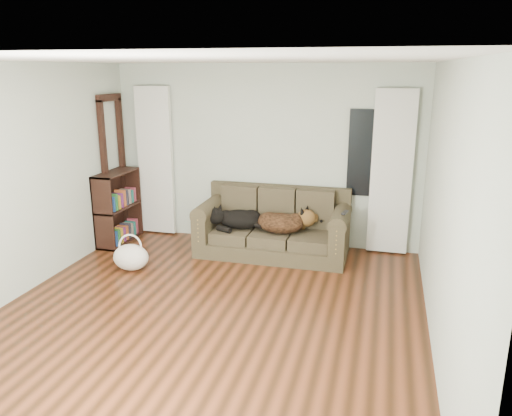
% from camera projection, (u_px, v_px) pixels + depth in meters
% --- Properties ---
extents(floor, '(5.00, 5.00, 0.00)m').
position_uv_depth(floor, '(207.00, 316.00, 5.28)').
color(floor, black).
rests_on(floor, ground).
extents(ceiling, '(5.00, 5.00, 0.00)m').
position_uv_depth(ceiling, '(200.00, 60.00, 4.58)').
color(ceiling, white).
rests_on(ceiling, ground).
extents(wall_back, '(4.50, 0.04, 2.60)m').
position_uv_depth(wall_back, '(264.00, 156.00, 7.25)').
color(wall_back, '#B3BCAF').
rests_on(wall_back, ground).
extents(wall_left, '(0.04, 5.00, 2.60)m').
position_uv_depth(wall_left, '(12.00, 184.00, 5.48)').
color(wall_left, '#B3BCAF').
rests_on(wall_left, ground).
extents(wall_right, '(0.04, 5.00, 2.60)m').
position_uv_depth(wall_right, '(445.00, 213.00, 4.37)').
color(wall_right, '#B3BCAF').
rests_on(wall_right, ground).
extents(curtain_left, '(0.55, 0.08, 2.25)m').
position_uv_depth(curtain_left, '(156.00, 161.00, 7.64)').
color(curtain_left, silver).
rests_on(curtain_left, ground).
extents(curtain_right, '(0.55, 0.08, 2.25)m').
position_uv_depth(curtain_right, '(391.00, 173.00, 6.78)').
color(curtain_right, silver).
rests_on(curtain_right, ground).
extents(window_pane, '(0.50, 0.03, 1.20)m').
position_uv_depth(window_pane, '(366.00, 153.00, 6.84)').
color(window_pane, black).
rests_on(window_pane, wall_back).
extents(door_casing, '(0.07, 0.60, 2.10)m').
position_uv_depth(door_casing, '(114.00, 171.00, 7.44)').
color(door_casing, black).
rests_on(door_casing, ground).
extents(sofa, '(2.06, 0.89, 0.84)m').
position_uv_depth(sofa, '(273.00, 223.00, 6.93)').
color(sofa, black).
rests_on(sofa, floor).
extents(dog_black_lab, '(0.64, 0.45, 0.26)m').
position_uv_depth(dog_black_lab, '(238.00, 219.00, 7.01)').
color(dog_black_lab, black).
rests_on(dog_black_lab, sofa).
extents(dog_shepherd, '(0.70, 0.52, 0.29)m').
position_uv_depth(dog_shepherd, '(283.00, 222.00, 6.83)').
color(dog_shepherd, black).
rests_on(dog_shepherd, sofa).
extents(tv_remote, '(0.09, 0.20, 0.02)m').
position_uv_depth(tv_remote, '(345.00, 212.00, 6.44)').
color(tv_remote, black).
rests_on(tv_remote, sofa).
extents(tote_bag, '(0.55, 0.48, 0.34)m').
position_uv_depth(tote_bag, '(131.00, 258.00, 6.44)').
color(tote_bag, silver).
rests_on(tote_bag, floor).
extents(bookshelf, '(0.34, 0.86, 1.07)m').
position_uv_depth(bookshelf, '(118.00, 210.00, 7.41)').
color(bookshelf, black).
rests_on(bookshelf, floor).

